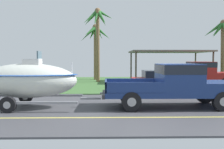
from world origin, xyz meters
TOP-DOWN VIEW (x-y plane):
  - ground at (0.00, 8.38)m, footprint 36.00×22.00m
  - pickup_truck_towing at (1.24, 0.16)m, footprint 5.90×2.12m
  - boat_on_trailer at (-5.35, 0.16)m, footprint 5.62×2.36m
  - parked_pickup_background at (5.25, 7.95)m, footprint 5.64×2.13m
  - parked_sedan_near at (1.92, 5.52)m, footprint 4.38×1.95m
  - carport_awning at (3.78, 11.80)m, footprint 6.99×4.60m
  - palm_tree_near_left at (-2.72, 11.72)m, footprint 2.86×2.79m
  - palm_tree_near_right at (8.47, 11.23)m, footprint 3.22×3.14m
  - palm_tree_mid at (-3.01, 14.47)m, footprint 3.13×2.91m

SIDE VIEW (x-z plane):
  - ground at x=0.00m, z-range -0.07..0.04m
  - parked_sedan_near at x=1.92m, z-range -0.02..1.36m
  - pickup_truck_towing at x=1.24m, z-range 0.10..2.01m
  - parked_pickup_background at x=5.25m, z-range 0.10..2.04m
  - boat_on_trailer at x=-5.35m, z-range -0.04..2.42m
  - carport_awning at x=3.78m, z-range 1.31..4.21m
  - palm_tree_mid at x=-3.01m, z-range 1.44..7.15m
  - palm_tree_near_right at x=8.47m, z-range 1.48..7.13m
  - palm_tree_near_left at x=-2.72m, z-range 1.81..8.55m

